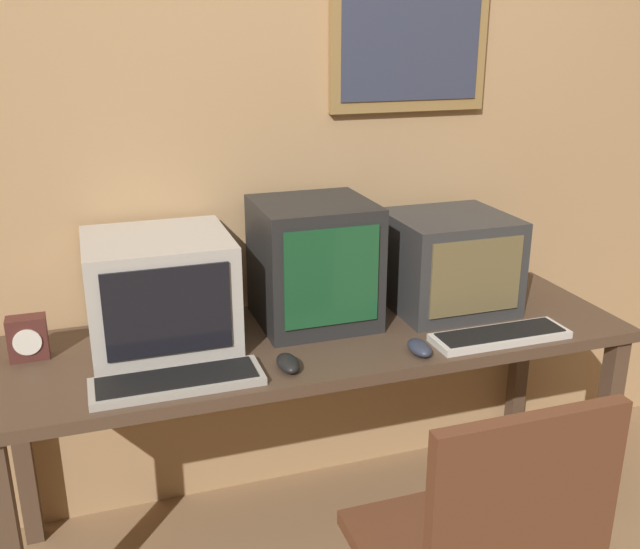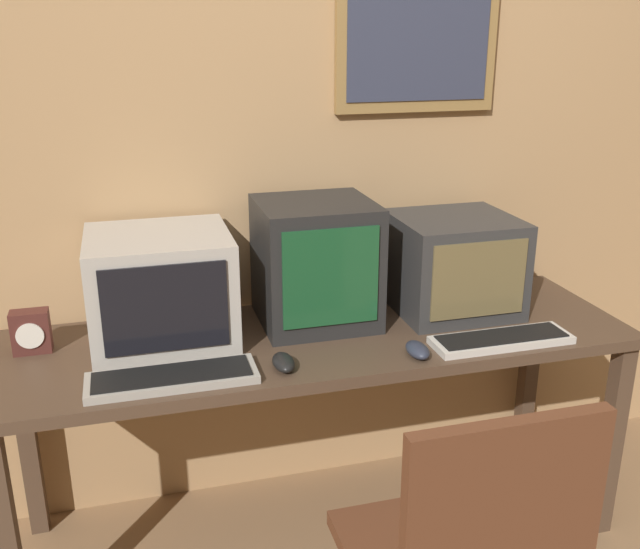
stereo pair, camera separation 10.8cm
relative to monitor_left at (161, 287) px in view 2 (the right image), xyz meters
name	(u,v)px [view 2 (the right image)]	position (x,y,z in m)	size (l,w,h in m)	color
wall_back	(292,133)	(0.47, 0.25, 0.41)	(8.00, 0.08, 2.60)	tan
desk	(320,357)	(0.47, -0.10, -0.25)	(1.95, 0.61, 0.73)	#4C3828
monitor_left	(161,287)	(0.00, 0.00, 0.00)	(0.42, 0.40, 0.33)	#B7B2A8
monitor_center	(316,263)	(0.49, 0.01, 0.03)	(0.36, 0.35, 0.39)	black
monitor_right	(453,264)	(0.95, -0.02, -0.01)	(0.38, 0.37, 0.32)	#333333
keyboard_main	(172,378)	(0.00, -0.30, -0.15)	(0.46, 0.15, 0.03)	#A8A399
keyboard_side	(501,340)	(0.98, -0.31, -0.15)	(0.43, 0.13, 0.03)	beige
mouse_near_keyboard	(283,362)	(0.31, -0.30, -0.15)	(0.06, 0.11, 0.04)	black
mouse_far_corner	(417,350)	(0.70, -0.33, -0.15)	(0.06, 0.11, 0.04)	#282D3D
desk_clock	(31,332)	(-0.38, 0.00, -0.10)	(0.11, 0.06, 0.13)	#4C231E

